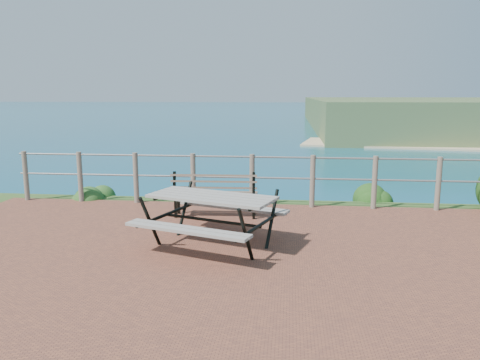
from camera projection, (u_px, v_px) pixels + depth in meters
The scene contains 7 objects.
ground at pixel (230, 270), 5.80m from camera, with size 10.00×7.00×0.12m, color brown.
ocean at pixel (289, 99), 201.35m from camera, with size 1200.00×1200.00×0.00m, color #166E86.
safety_railing at pixel (252, 177), 8.97m from camera, with size 9.40×0.10×1.00m.
picnic_table at pixel (212, 215), 6.56m from camera, with size 1.89×1.45×0.74m.
park_bench at pixel (215, 187), 8.18m from camera, with size 1.49×0.43×0.83m.
shrub_lip_west at pixel (94, 197), 9.92m from camera, with size 0.72×0.72×0.45m, color #255720.
shrub_lip_east at pixel (373, 200), 9.61m from camera, with size 0.74×0.74×0.47m, color #184916.
Camera 1 is at (0.71, -5.45, 2.15)m, focal length 35.00 mm.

